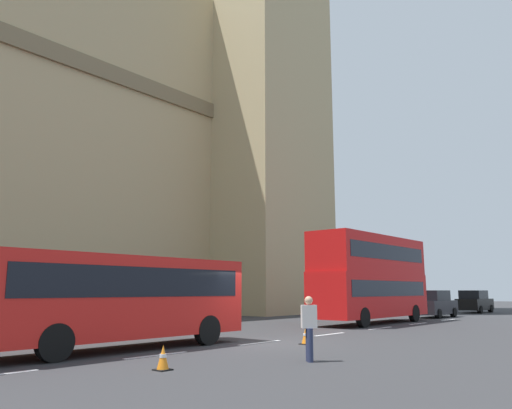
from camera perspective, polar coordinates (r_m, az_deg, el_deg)
name	(u,v)px	position (r m, az deg, el deg)	size (l,w,h in m)	color
ground_plane	(258,343)	(18.35, 0.20, -15.55)	(160.00, 160.00, 0.00)	#333335
lane_centre_marking	(298,338)	(20.24, 4.82, -14.96)	(34.40, 0.16, 0.01)	silver
double_decker_bus	(371,275)	(29.64, 12.97, -7.87)	(9.70, 2.54, 4.90)	red
sedan_lead	(434,304)	(37.52, 19.64, -10.65)	(4.40, 1.86, 1.85)	black
sedan_trailing	(475,302)	(46.58, 23.70, -10.12)	(4.40, 1.86, 1.85)	black
traffic_cone_west	(163,358)	(12.43, -10.57, -16.83)	(0.36, 0.36, 0.58)	black
traffic_cone_middle	(306,336)	(17.98, 5.69, -14.71)	(0.36, 0.36, 0.58)	black
pedestrian_near_cones	(309,326)	(13.68, 6.08, -13.63)	(0.45, 0.45, 1.69)	#262D4C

